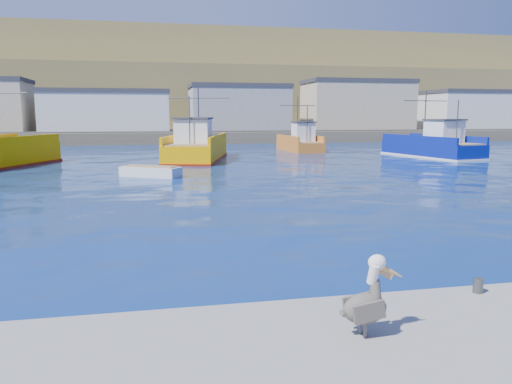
% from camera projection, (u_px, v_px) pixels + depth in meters
% --- Properties ---
extents(ground, '(260.00, 260.00, 0.00)m').
position_uv_depth(ground, '(289.00, 274.00, 12.85)').
color(ground, navy).
rests_on(ground, ground).
extents(dock_bollards, '(36.20, 0.20, 0.30)m').
position_uv_depth(dock_bollards, '(367.00, 294.00, 9.57)').
color(dock_bollards, '#4C4C4C').
rests_on(dock_bollards, dock).
extents(far_shore, '(200.00, 81.00, 24.00)m').
position_uv_depth(far_shore, '(166.00, 93.00, 117.17)').
color(far_shore, brown).
rests_on(far_shore, ground).
extents(trawler_yellow_b, '(7.04, 12.76, 6.62)m').
position_uv_depth(trawler_yellow_b, '(196.00, 148.00, 44.89)').
color(trawler_yellow_b, '#F5A700').
rests_on(trawler_yellow_b, ground).
extents(trawler_blue, '(5.75, 11.31, 6.45)m').
position_uv_depth(trawler_blue, '(433.00, 146.00, 47.94)').
color(trawler_blue, navy).
rests_on(trawler_blue, ground).
extents(boat_orange, '(4.23, 8.18, 6.05)m').
position_uv_depth(boat_orange, '(300.00, 142.00, 55.77)').
color(boat_orange, orange).
rests_on(boat_orange, ground).
extents(skiff_mid, '(4.13, 3.29, 0.87)m').
position_uv_depth(skiff_mid, '(151.00, 172.00, 32.89)').
color(skiff_mid, silver).
rests_on(skiff_mid, ground).
extents(pelican, '(1.10, 0.48, 1.35)m').
position_uv_depth(pelican, '(367.00, 302.00, 8.04)').
color(pelican, '#595451').
rests_on(pelican, dock).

